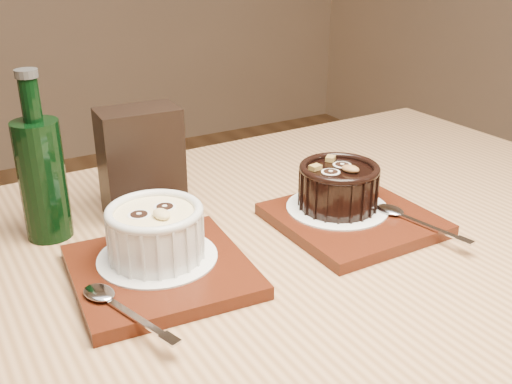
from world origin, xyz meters
The scene contains 11 objects.
table centered at (0.02, -0.04, 0.66)m, with size 1.22×0.82×0.75m.
tray_left centered at (-0.09, 0.01, 0.76)m, with size 0.18×0.18×0.01m, color #4E1B0D.
doily_left centered at (-0.09, 0.02, 0.77)m, with size 0.13×0.13×0.00m, color white.
ramekin_white centered at (-0.09, 0.02, 0.80)m, with size 0.10×0.10×0.06m.
spoon_left centered at (-0.15, -0.05, 0.77)m, with size 0.03×0.13×0.01m, color silver, non-canonical shape.
tray_right centered at (0.17, 0.00, 0.76)m, with size 0.18×0.18×0.01m, color #4E1B0D.
doily_right centered at (0.16, 0.03, 0.77)m, with size 0.13×0.13×0.00m, color white.
ramekin_dark centered at (0.16, 0.03, 0.80)m, with size 0.10×0.10×0.06m.
spoon_right centered at (0.22, -0.05, 0.77)m, with size 0.03×0.13×0.01m, color silver, non-canonical shape.
condiment_stand centered at (-0.05, 0.17, 0.82)m, with size 0.10×0.06×0.14m, color black.
green_bottle centered at (-0.17, 0.17, 0.83)m, with size 0.05×0.05×0.20m.
Camera 1 is at (-0.28, -0.52, 1.09)m, focal length 42.00 mm.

